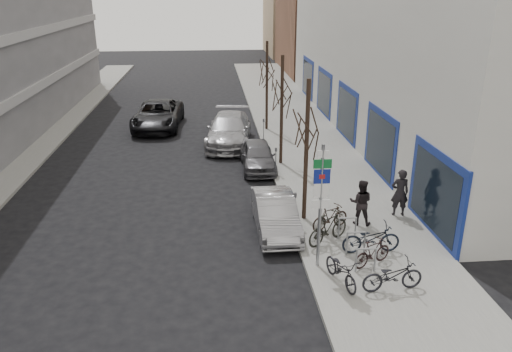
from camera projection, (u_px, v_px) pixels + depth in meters
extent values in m
plane|color=black|center=(243.00, 273.00, 15.79)|extent=(120.00, 120.00, 0.00)
cube|color=slate|center=(317.00, 163.00, 25.46)|extent=(5.00, 70.00, 0.15)
cube|color=slate|center=(3.00, 172.00, 24.14)|extent=(3.00, 70.00, 0.15)
cube|color=#B7B7B2|center=(503.00, 48.00, 30.36)|extent=(20.00, 32.00, 10.00)
cube|color=brown|center=(340.00, 32.00, 52.72)|extent=(12.00, 14.00, 8.00)
cube|color=#937A5B|center=(316.00, 19.00, 66.55)|extent=(13.00, 12.00, 9.00)
cylinder|color=gray|center=(320.00, 210.00, 15.25)|extent=(0.10, 0.10, 4.20)
cube|color=white|center=(323.00, 154.00, 14.58)|extent=(0.35, 0.03, 0.22)
cube|color=#0C5926|center=(323.00, 164.00, 14.69)|extent=(0.55, 0.03, 0.28)
cube|color=navy|center=(322.00, 177.00, 14.83)|extent=(0.50, 0.03, 0.45)
cube|color=maroon|center=(322.00, 177.00, 14.82)|extent=(0.18, 0.02, 0.14)
cube|color=white|center=(321.00, 190.00, 14.99)|extent=(0.45, 0.03, 0.45)
cube|color=white|center=(321.00, 204.00, 15.15)|extent=(0.55, 0.03, 0.28)
cylinder|color=gray|center=(356.00, 261.00, 15.43)|extent=(0.06, 0.06, 0.80)
cylinder|color=gray|center=(375.00, 260.00, 15.48)|extent=(0.06, 0.06, 0.80)
cylinder|color=gray|center=(367.00, 249.00, 15.31)|extent=(0.60, 0.06, 0.06)
cylinder|color=gray|center=(347.00, 244.00, 16.45)|extent=(0.06, 0.06, 0.80)
cylinder|color=gray|center=(365.00, 243.00, 16.50)|extent=(0.06, 0.06, 0.80)
cylinder|color=gray|center=(357.00, 232.00, 16.34)|extent=(0.60, 0.06, 0.06)
cylinder|color=gray|center=(339.00, 229.00, 17.48)|extent=(0.06, 0.06, 0.80)
cylinder|color=gray|center=(355.00, 228.00, 17.53)|extent=(0.06, 0.06, 0.80)
cylinder|color=gray|center=(348.00, 218.00, 17.36)|extent=(0.60, 0.06, 0.06)
cylinder|color=black|center=(306.00, 154.00, 18.30)|extent=(0.16, 0.16, 5.50)
cylinder|color=black|center=(282.00, 112.00, 24.35)|extent=(0.16, 0.16, 5.50)
cylinder|color=black|center=(267.00, 87.00, 30.40)|extent=(0.16, 0.16, 5.50)
cylinder|color=gray|center=(295.00, 211.00, 18.52)|extent=(0.05, 0.05, 1.10)
cube|color=#3F3F44|center=(295.00, 195.00, 18.30)|extent=(0.10, 0.08, 0.18)
cylinder|color=gray|center=(276.00, 162.00, 23.64)|extent=(0.05, 0.05, 1.10)
cube|color=#3F3F44|center=(276.00, 150.00, 23.42)|extent=(0.10, 0.08, 0.18)
cylinder|color=gray|center=(264.00, 131.00, 28.76)|extent=(0.05, 0.05, 1.10)
cube|color=#3F3F44|center=(264.00, 120.00, 28.54)|extent=(0.10, 0.08, 0.18)
imported|color=black|center=(341.00, 268.00, 14.78)|extent=(0.98, 1.83, 1.07)
imported|color=black|center=(372.00, 252.00, 15.80)|extent=(1.55, 1.09, 0.92)
imported|color=black|center=(371.00, 236.00, 16.53)|extent=(1.98, 0.63, 1.20)
imported|color=black|center=(328.00, 228.00, 17.17)|extent=(1.88, 1.51, 1.14)
imported|color=black|center=(393.00, 273.00, 14.45)|extent=(1.90, 0.73, 1.13)
imported|color=black|center=(330.00, 217.00, 18.16)|extent=(1.65, 1.11, 0.97)
imported|color=#96969A|center=(275.00, 214.00, 18.33)|extent=(1.52, 4.15, 1.36)
imported|color=#55555A|center=(258.00, 156.00, 24.62)|extent=(1.62, 4.01, 1.37)
imported|color=#9A9A9F|center=(229.00, 130.00, 28.45)|extent=(3.06, 6.10, 1.70)
imported|color=black|center=(158.00, 115.00, 31.82)|extent=(3.13, 6.22, 1.69)
imported|color=black|center=(400.00, 193.00, 19.14)|extent=(0.72, 0.51, 1.88)
imported|color=black|center=(361.00, 202.00, 18.44)|extent=(0.76, 0.62, 1.77)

